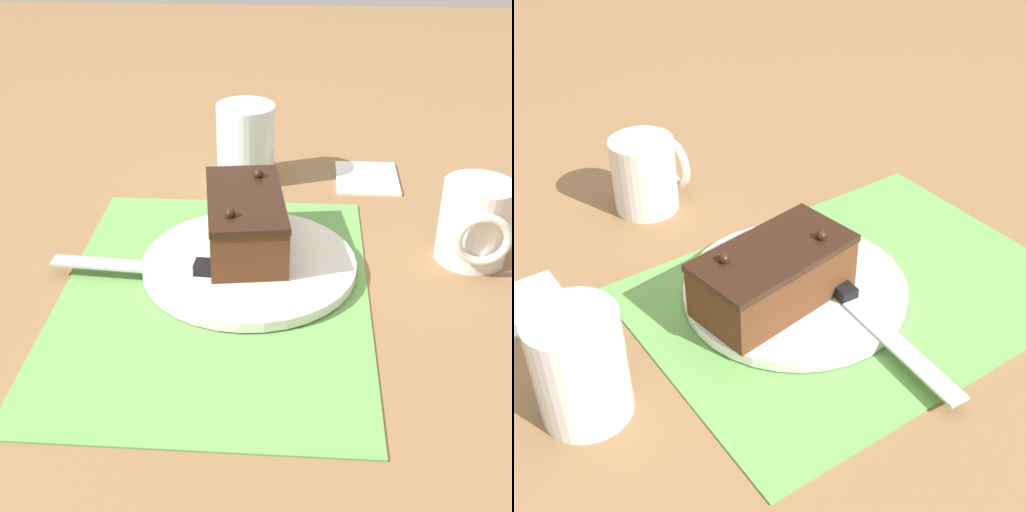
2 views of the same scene
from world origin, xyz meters
TOP-DOWN VIEW (x-y plane):
  - ground_plane at (0.00, 0.00)m, footprint 3.00×3.00m
  - placemat_woven at (0.00, 0.00)m, footprint 0.46×0.34m
  - cake_plate at (-0.05, 0.03)m, footprint 0.25×0.25m
  - chocolate_cake at (-0.09, 0.03)m, footprint 0.18×0.11m
  - serving_knife at (-0.02, -0.03)m, footprint 0.04×0.25m
  - drinking_glass at (-0.31, 0.01)m, footprint 0.08×0.08m
  - coffee_mug at (-0.10, 0.30)m, footprint 0.09×0.08m
  - folded_napkin at (-0.32, 0.19)m, footprint 0.11×0.09m

SIDE VIEW (x-z plane):
  - ground_plane at x=0.00m, z-range 0.00..0.00m
  - placemat_woven at x=0.00m, z-range 0.00..0.00m
  - folded_napkin at x=-0.32m, z-range 0.00..0.01m
  - cake_plate at x=-0.05m, z-range 0.00..0.02m
  - serving_knife at x=-0.02m, z-range 0.01..0.03m
  - chocolate_cake at x=-0.09m, z-range 0.01..0.09m
  - coffee_mug at x=-0.10m, z-range 0.00..0.10m
  - drinking_glass at x=-0.31m, z-range 0.00..0.11m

